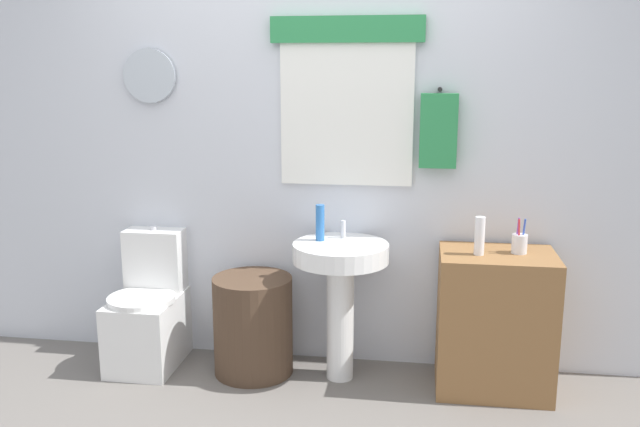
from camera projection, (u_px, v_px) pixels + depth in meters
name	position (u px, v px, depth m)	size (l,w,h in m)	color
back_wall	(316.00, 139.00, 3.83)	(4.40, 0.18, 2.60)	silver
toilet	(149.00, 314.00, 3.93)	(0.38, 0.51, 0.79)	white
laundry_hamper	(253.00, 325.00, 3.80)	(0.45, 0.45, 0.56)	#4C3828
pedestal_sink	(340.00, 277.00, 3.67)	(0.52, 0.52, 0.78)	white
faucet	(343.00, 229.00, 3.73)	(0.03, 0.03, 0.10)	silver
wooden_cabinet	(495.00, 322.00, 3.59)	(0.60, 0.44, 0.76)	olive
soap_bottle	(320.00, 223.00, 3.67)	(0.05, 0.05, 0.20)	#2D6BB7
lotion_bottle	(480.00, 236.00, 3.46)	(0.05, 0.05, 0.20)	white
toothbrush_cup	(519.00, 243.00, 3.50)	(0.08, 0.08, 0.19)	silver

